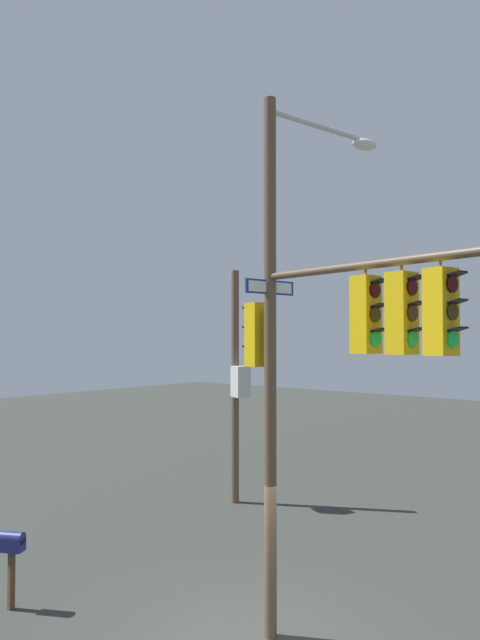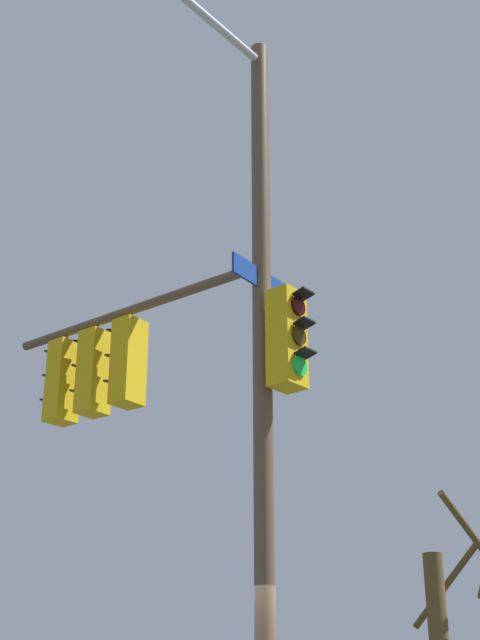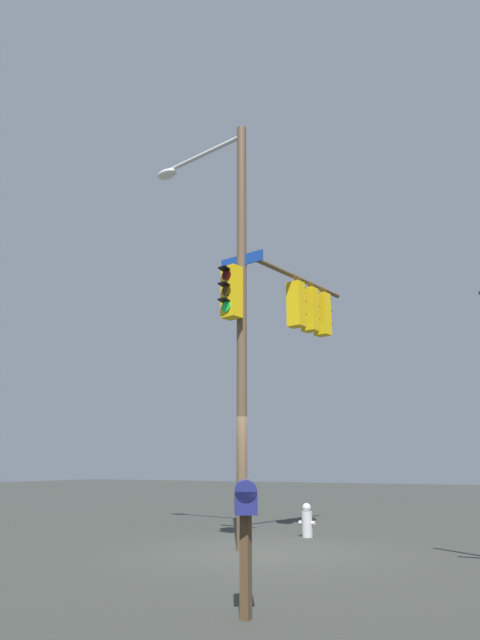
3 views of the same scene
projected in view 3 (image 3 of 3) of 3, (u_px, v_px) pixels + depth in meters
The scene contains 4 objects.
ground_plane at pixel (264, 552), 10.25m from camera, with size 80.00×80.00×0.00m, color #323530.
main_signal_pole_assembly at pixel (266, 298), 12.62m from camera, with size 3.64×4.68×9.06m.
fire_hydrant at pixel (307, 521), 12.46m from camera, with size 0.38×0.24×0.73m.
mailbox at pixel (246, 508), 6.07m from camera, with size 0.42×0.50×1.41m.
Camera 3 is at (-4.76, 9.93, 1.57)m, focal length 31.14 mm.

